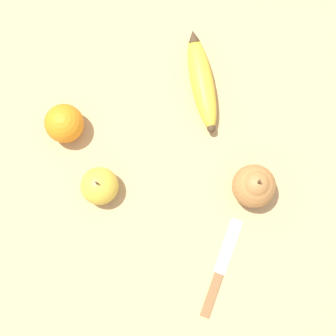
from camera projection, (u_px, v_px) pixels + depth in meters
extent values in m
plane|color=tan|center=(213.00, 156.00, 0.90)|extent=(3.00, 3.00, 0.00)
ellipsoid|color=gold|center=(202.00, 82.00, 0.90)|extent=(0.12, 0.19, 0.04)
cone|color=#47331E|center=(193.00, 36.00, 0.91)|extent=(0.03, 0.04, 0.03)
sphere|color=#47331E|center=(211.00, 128.00, 0.89)|extent=(0.02, 0.02, 0.02)
sphere|color=orange|center=(64.00, 123.00, 0.87)|extent=(0.07, 0.07, 0.07)
sphere|color=#B2753D|center=(254.00, 186.00, 0.85)|extent=(0.08, 0.08, 0.08)
sphere|color=#B2753D|center=(256.00, 184.00, 0.83)|extent=(0.05, 0.05, 0.05)
cylinder|color=#4C3319|center=(259.00, 182.00, 0.80)|extent=(0.00, 0.01, 0.02)
ellipsoid|color=gold|center=(100.00, 186.00, 0.86)|extent=(0.07, 0.07, 0.06)
cylinder|color=#4C3319|center=(97.00, 183.00, 0.82)|extent=(0.00, 0.00, 0.01)
cube|color=silver|center=(228.00, 246.00, 0.87)|extent=(0.10, 0.08, 0.00)
cube|color=brown|center=(212.00, 295.00, 0.85)|extent=(0.08, 0.06, 0.01)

